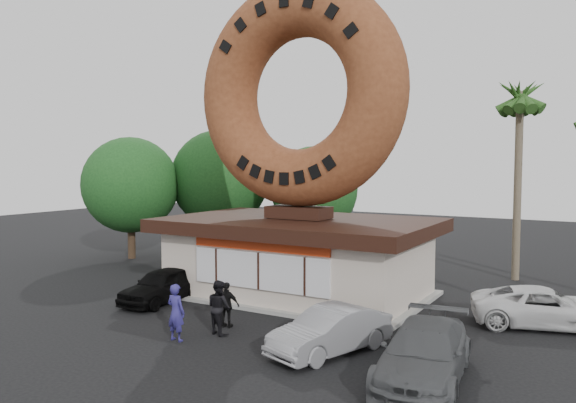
% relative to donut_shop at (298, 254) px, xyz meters
% --- Properties ---
extents(ground, '(90.00, 90.00, 0.00)m').
position_rel_donut_shop_xyz_m(ground, '(0.00, -5.98, -1.77)').
color(ground, black).
rests_on(ground, ground).
extents(donut_shop, '(11.20, 7.20, 3.80)m').
position_rel_donut_shop_xyz_m(donut_shop, '(0.00, 0.00, 0.00)').
color(donut_shop, beige).
rests_on(donut_shop, ground).
extents(giant_donut, '(9.43, 2.40, 9.43)m').
position_rel_donut_shop_xyz_m(giant_donut, '(0.00, 0.02, 6.75)').
color(giant_donut, brown).
rests_on(giant_donut, donut_shop).
extents(tree_west, '(6.00, 6.00, 7.65)m').
position_rel_donut_shop_xyz_m(tree_west, '(-9.50, 7.02, 2.87)').
color(tree_west, '#473321').
rests_on(tree_west, ground).
extents(tree_mid, '(5.20, 5.20, 6.63)m').
position_rel_donut_shop_xyz_m(tree_mid, '(-4.00, 9.02, 2.25)').
color(tree_mid, '#473321').
rests_on(tree_mid, ground).
extents(tree_far, '(5.60, 5.60, 7.14)m').
position_rel_donut_shop_xyz_m(tree_far, '(-13.00, 3.02, 2.56)').
color(tree_far, '#473321').
rests_on(tree_far, ground).
extents(palm_near, '(2.60, 2.60, 9.75)m').
position_rel_donut_shop_xyz_m(palm_near, '(7.50, 8.02, 6.65)').
color(palm_near, '#726651').
rests_on(palm_near, ground).
extents(street_lamp, '(2.11, 0.20, 8.00)m').
position_rel_donut_shop_xyz_m(street_lamp, '(-1.86, 10.02, 2.72)').
color(street_lamp, '#59595E').
rests_on(street_lamp, ground).
extents(person_left, '(0.68, 0.46, 1.83)m').
position_rel_donut_shop_xyz_m(person_left, '(-0.32, -7.34, -0.85)').
color(person_left, navy).
rests_on(person_left, ground).
extents(person_center, '(1.03, 0.90, 1.79)m').
position_rel_donut_shop_xyz_m(person_center, '(0.42, -6.08, -0.87)').
color(person_center, black).
rests_on(person_center, ground).
extents(person_right, '(0.97, 0.55, 1.56)m').
position_rel_donut_shop_xyz_m(person_right, '(0.20, -5.36, -0.98)').
color(person_right, black).
rests_on(person_right, ground).
extents(car_black, '(1.86, 4.13, 1.38)m').
position_rel_donut_shop_xyz_m(car_black, '(-4.17, -3.88, -1.08)').
color(car_black, black).
rests_on(car_black, ground).
extents(car_silver, '(2.67, 4.33, 1.35)m').
position_rel_donut_shop_xyz_m(car_silver, '(4.41, -5.90, -1.09)').
color(car_silver, gray).
rests_on(car_silver, ground).
extents(car_grey, '(2.63, 5.22, 1.45)m').
position_rel_donut_shop_xyz_m(car_grey, '(7.44, -6.57, -1.04)').
color(car_grey, '#545659').
rests_on(car_grey, ground).
extents(car_white, '(5.33, 3.58, 1.36)m').
position_rel_donut_shop_xyz_m(car_white, '(9.62, 0.24, -1.09)').
color(car_white, silver).
rests_on(car_white, ground).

